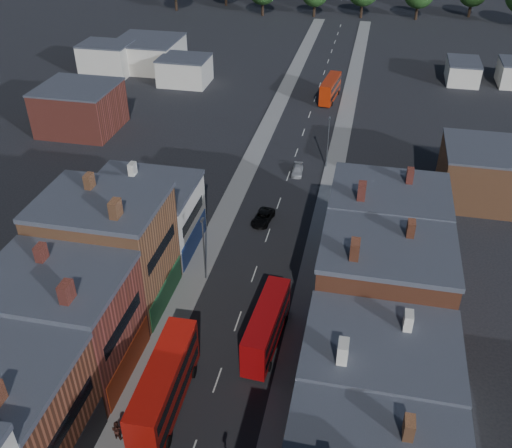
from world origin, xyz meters
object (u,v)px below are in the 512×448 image
at_px(bus_0, 165,385).
at_px(bus_2, 330,88).
at_px(car_2, 263,217).
at_px(bus_1, 267,326).
at_px(ped_1, 117,430).
at_px(car_3, 297,170).

height_order(bus_0, bus_2, bus_0).
xyz_separation_m(bus_2, car_2, (-4.00, -45.24, -1.61)).
bearing_deg(bus_0, bus_1, 51.76).
distance_m(bus_0, ped_1, 5.11).
distance_m(bus_0, car_2, 30.96).
distance_m(car_2, ped_1, 35.05).
bearing_deg(car_2, ped_1, -91.22).
bearing_deg(bus_1, bus_0, -123.18).
distance_m(bus_1, bus_2, 66.72).
xyz_separation_m(car_2, car_3, (2.43, 13.98, -0.09)).
bearing_deg(bus_1, car_2, 106.13).
xyz_separation_m(bus_1, car_3, (-2.30, 35.45, -1.82)).
relative_size(bus_1, bus_2, 1.04).
height_order(bus_0, bus_1, bus_0).
relative_size(bus_1, ped_1, 5.48).
bearing_deg(bus_0, car_3, 82.65).
bearing_deg(bus_2, bus_0, -88.44).
distance_m(bus_2, car_3, 31.34).
relative_size(car_2, ped_1, 2.48).
relative_size(car_3, ped_1, 2.04).
distance_m(bus_1, car_2, 22.06).
xyz_separation_m(bus_0, bus_2, (6.27, 76.04, -0.48)).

